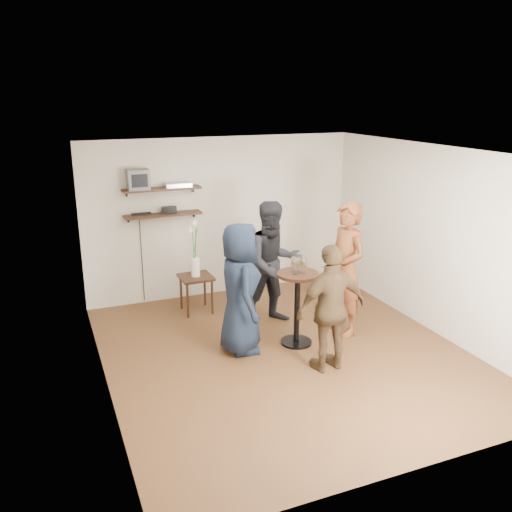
{
  "coord_description": "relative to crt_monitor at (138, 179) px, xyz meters",
  "views": [
    {
      "loc": [
        -2.76,
        -5.77,
        3.27
      ],
      "look_at": [
        -0.25,
        0.4,
        1.25
      ],
      "focal_mm": 38.0,
      "sensor_mm": 36.0,
      "label": 1
    }
  ],
  "objects": [
    {
      "name": "room",
      "position": [
        1.35,
        -2.38,
        -0.72
      ],
      "size": [
        4.58,
        5.08,
        2.68
      ],
      "color": "#4F3019",
      "rests_on": "ground"
    },
    {
      "name": "shelf_upper",
      "position": [
        0.35,
        0.0,
        -0.17
      ],
      "size": [
        1.2,
        0.25,
        0.04
      ],
      "primitive_type": "cube",
      "color": "black",
      "rests_on": "room"
    },
    {
      "name": "shelf_lower",
      "position": [
        0.35,
        0.0,
        -0.57
      ],
      "size": [
        1.2,
        0.25,
        0.04
      ],
      "primitive_type": "cube",
      "color": "black",
      "rests_on": "room"
    },
    {
      "name": "crt_monitor",
      "position": [
        0.0,
        0.0,
        0.0
      ],
      "size": [
        0.32,
        0.3,
        0.3
      ],
      "primitive_type": "cube",
      "color": "#59595B",
      "rests_on": "shelf_upper"
    },
    {
      "name": "dvd_deck",
      "position": [
        0.6,
        0.0,
        -0.12
      ],
      "size": [
        0.4,
        0.24,
        0.06
      ],
      "primitive_type": "cube",
      "color": "silver",
      "rests_on": "shelf_upper"
    },
    {
      "name": "radio",
      "position": [
        0.45,
        0.0,
        -0.5
      ],
      "size": [
        0.22,
        0.1,
        0.1
      ],
      "primitive_type": "cube",
      "color": "black",
      "rests_on": "shelf_lower"
    },
    {
      "name": "power_strip",
      "position": [
        0.03,
        0.05,
        -0.54
      ],
      "size": [
        0.3,
        0.05,
        0.03
      ],
      "primitive_type": "cube",
      "color": "black",
      "rests_on": "shelf_lower"
    },
    {
      "name": "side_table",
      "position": [
        0.69,
        -0.56,
        -1.53
      ],
      "size": [
        0.49,
        0.49,
        0.58
      ],
      "rotation": [
        0.0,
        0.0,
        0.02
      ],
      "color": "black",
      "rests_on": "room"
    },
    {
      "name": "vase_lilies",
      "position": [
        0.69,
        -0.56,
        -1.14
      ],
      "size": [
        0.19,
        0.19,
        0.94
      ],
      "rotation": [
        0.0,
        0.0,
        0.02
      ],
      "color": "white",
      "rests_on": "side_table"
    },
    {
      "name": "drinks_table",
      "position": [
        1.62,
        -2.15,
        -1.37
      ],
      "size": [
        0.55,
        0.55,
        1.01
      ],
      "color": "black",
      "rests_on": "room"
    },
    {
      "name": "wine_glass_fl",
      "position": [
        1.56,
        -2.19,
        -0.87
      ],
      "size": [
        0.07,
        0.07,
        0.21
      ],
      "color": "silver",
      "rests_on": "drinks_table"
    },
    {
      "name": "wine_glass_fr",
      "position": [
        1.7,
        -2.19,
        -0.87
      ],
      "size": [
        0.07,
        0.07,
        0.2
      ],
      "color": "silver",
      "rests_on": "drinks_table"
    },
    {
      "name": "wine_glass_bl",
      "position": [
        1.6,
        -2.08,
        -0.88
      ],
      "size": [
        0.07,
        0.07,
        0.2
      ],
      "color": "silver",
      "rests_on": "drinks_table"
    },
    {
      "name": "wine_glass_br",
      "position": [
        1.66,
        -2.13,
        -0.87
      ],
      "size": [
        0.07,
        0.07,
        0.2
      ],
      "color": "silver",
      "rests_on": "drinks_table"
    },
    {
      "name": "person_plaid",
      "position": [
        2.4,
        -2.07,
        -1.08
      ],
      "size": [
        0.51,
        0.72,
        1.87
      ],
      "primitive_type": "imported",
      "rotation": [
        0.0,
        0.0,
        -1.47
      ],
      "color": "red",
      "rests_on": "room"
    },
    {
      "name": "person_dark",
      "position": [
        1.62,
        -1.37,
        -1.11
      ],
      "size": [
        0.88,
        0.69,
        1.81
      ],
      "primitive_type": "imported",
      "rotation": [
        0.0,
        0.0,
        0.0
      ],
      "color": "black",
      "rests_on": "room"
    },
    {
      "name": "person_navy",
      "position": [
        0.85,
        -2.05,
        -1.16
      ],
      "size": [
        0.65,
        0.9,
        1.72
      ],
      "primitive_type": "imported",
      "rotation": [
        0.0,
        0.0,
        1.44
      ],
      "color": "black",
      "rests_on": "room"
    },
    {
      "name": "person_brown",
      "position": [
        1.69,
        -2.92,
        -1.23
      ],
      "size": [
        0.96,
        0.46,
        1.58
      ],
      "primitive_type": "imported",
      "rotation": [
        0.0,
        0.0,
        3.22
      ],
      "color": "#46321E",
      "rests_on": "room"
    }
  ]
}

